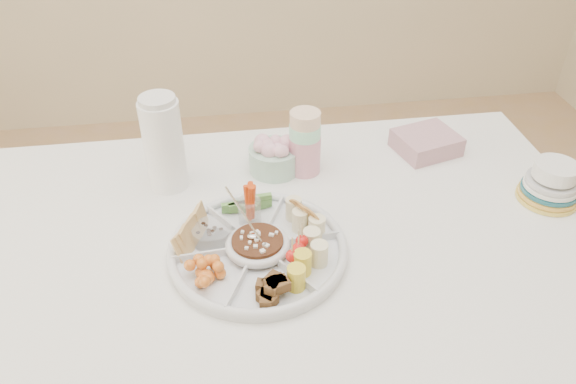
{
  "coord_description": "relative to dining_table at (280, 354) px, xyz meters",
  "views": [
    {
      "loc": [
        -0.11,
        -0.91,
        1.59
      ],
      "look_at": [
        0.03,
        0.08,
        0.85
      ],
      "focal_mm": 35.0,
      "sensor_mm": 36.0,
      "label": 1
    }
  ],
  "objects": [
    {
      "name": "flower_bowl",
      "position": [
        0.03,
        0.3,
        0.43
      ],
      "size": [
        0.15,
        0.15,
        0.1
      ],
      "primitive_type": "cylinder",
      "rotation": [
        0.0,
        0.0,
        0.11
      ],
      "color": "#A8E6CA",
      "rests_on": "dining_table"
    },
    {
      "name": "cup_stack",
      "position": [
        0.1,
        0.28,
        0.49
      ],
      "size": [
        0.1,
        0.1,
        0.23
      ],
      "primitive_type": "cylinder",
      "rotation": [
        0.0,
        0.0,
        0.28
      ],
      "color": "#ACBDA7",
      "rests_on": "dining_table"
    },
    {
      "name": "carrot_cucumber",
      "position": [
        -0.06,
        0.11,
        0.44
      ],
      "size": [
        0.11,
        0.11,
        0.09
      ],
      "primitive_type": null,
      "rotation": [
        0.0,
        0.0,
        0.08
      ],
      "color": "red",
      "rests_on": "party_tray"
    },
    {
      "name": "cherries",
      "position": [
        -0.15,
        -0.1,
        0.42
      ],
      "size": [
        0.12,
        0.12,
        0.04
      ],
      "primitive_type": null,
      "rotation": [
        0.0,
        0.0,
        0.08
      ],
      "color": "orange",
      "rests_on": "party_tray"
    },
    {
      "name": "bean_dip",
      "position": [
        -0.05,
        -0.02,
        0.41
      ],
      "size": [
        0.12,
        0.12,
        0.04
      ],
      "primitive_type": "cylinder",
      "rotation": [
        0.0,
        0.0,
        0.08
      ],
      "color": "#533120",
      "rests_on": "party_tray"
    },
    {
      "name": "dining_table",
      "position": [
        0.0,
        0.0,
        0.0
      ],
      "size": [
        1.52,
        1.02,
        0.76
      ],
      "primitive_type": "cube",
      "color": "white",
      "rests_on": "floor"
    },
    {
      "name": "tortillas",
      "position": [
        0.06,
        0.05,
        0.42
      ],
      "size": [
        0.11,
        0.11,
        0.06
      ],
      "primitive_type": null,
      "rotation": [
        0.0,
        0.0,
        0.08
      ],
      "color": "#995C33",
      "rests_on": "party_tray"
    },
    {
      "name": "pita_raisins",
      "position": [
        -0.17,
        0.03,
        0.42
      ],
      "size": [
        0.13,
        0.13,
        0.07
      ],
      "primitive_type": null,
      "rotation": [
        0.0,
        0.0,
        0.08
      ],
      "color": "#DDA257",
      "rests_on": "party_tray"
    },
    {
      "name": "banana_tomato",
      "position": [
        0.07,
        -0.08,
        0.44
      ],
      "size": [
        0.13,
        0.13,
        0.1
      ],
      "primitive_type": null,
      "rotation": [
        0.0,
        0.0,
        0.08
      ],
      "color": "#D3B86E",
      "rests_on": "party_tray"
    },
    {
      "name": "granola_chunks",
      "position": [
        -0.04,
        -0.15,
        0.42
      ],
      "size": [
        0.11,
        0.11,
        0.05
      ],
      "primitive_type": null,
      "rotation": [
        0.0,
        0.0,
        0.08
      ],
      "color": "brown",
      "rests_on": "party_tray"
    },
    {
      "name": "plate_stack",
      "position": [
        0.67,
        0.08,
        0.43
      ],
      "size": [
        0.16,
        0.16,
        0.09
      ],
      "primitive_type": "cylinder",
      "rotation": [
        0.0,
        0.0,
        -0.1
      ],
      "color": "gold",
      "rests_on": "dining_table"
    },
    {
      "name": "napkin_stack",
      "position": [
        0.45,
        0.33,
        0.41
      ],
      "size": [
        0.19,
        0.17,
        0.05
      ],
      "primitive_type": "cube",
      "rotation": [
        0.0,
        0.0,
        0.27
      ],
      "color": "#BA8894",
      "rests_on": "dining_table"
    },
    {
      "name": "thermos",
      "position": [
        -0.24,
        0.27,
        0.5
      ],
      "size": [
        0.11,
        0.11,
        0.25
      ],
      "primitive_type": "cylinder",
      "rotation": [
        0.0,
        0.0,
        -0.17
      ],
      "color": "white",
      "rests_on": "dining_table"
    },
    {
      "name": "party_tray",
      "position": [
        -0.05,
        -0.02,
        0.4
      ],
      "size": [
        0.41,
        0.41,
        0.04
      ],
      "primitive_type": "cylinder",
      "rotation": [
        0.0,
        0.0,
        0.08
      ],
      "color": "silver",
      "rests_on": "dining_table"
    }
  ]
}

